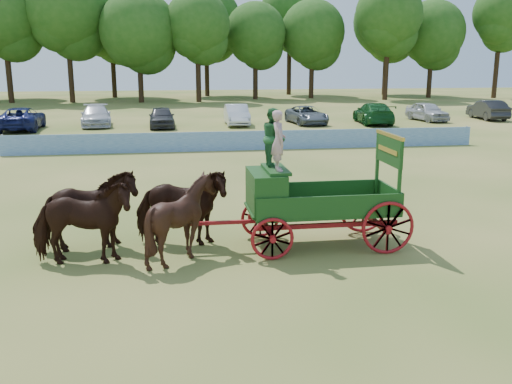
% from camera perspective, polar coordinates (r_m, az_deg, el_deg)
% --- Properties ---
extents(ground, '(160.00, 160.00, 0.00)m').
position_cam_1_polar(ground, '(14.67, 13.13, -6.72)').
color(ground, '#AA904C').
rests_on(ground, ground).
extents(horse_lead_left, '(2.56, 1.29, 2.11)m').
position_cam_1_polar(horse_lead_left, '(14.36, -17.03, -2.97)').
color(horse_lead_left, black).
rests_on(horse_lead_left, ground).
extents(horse_lead_right, '(2.69, 1.65, 2.11)m').
position_cam_1_polar(horse_lead_right, '(15.41, -16.48, -1.84)').
color(horse_lead_right, black).
rests_on(horse_lead_right, ground).
extents(horse_wheel_left, '(1.99, 1.79, 2.11)m').
position_cam_1_polar(horse_wheel_left, '(14.20, -7.41, -2.66)').
color(horse_wheel_left, black).
rests_on(horse_wheel_left, ground).
extents(horse_wheel_right, '(2.64, 1.49, 2.11)m').
position_cam_1_polar(horse_wheel_right, '(15.26, -7.52, -1.55)').
color(horse_wheel_right, black).
rests_on(horse_wheel_right, ground).
extents(farm_dray, '(6.00, 2.00, 3.67)m').
position_cam_1_polar(farm_dray, '(14.97, 3.89, 0.44)').
color(farm_dray, '#9B140F').
rests_on(farm_dray, ground).
extents(sponsor_banner, '(26.00, 0.08, 1.05)m').
position_cam_1_polar(sponsor_banner, '(31.37, -0.76, 5.17)').
color(sponsor_banner, '#1B5596').
rests_on(sponsor_banner, ground).
extents(parked_cars, '(54.47, 7.34, 1.63)m').
position_cam_1_polar(parked_cars, '(43.28, -2.58, 7.69)').
color(parked_cars, silver).
rests_on(parked_cars, ground).
extents(treeline, '(87.43, 21.29, 15.21)m').
position_cam_1_polar(treeline, '(72.40, -10.77, 16.61)').
color(treeline, '#382314').
rests_on(treeline, ground).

